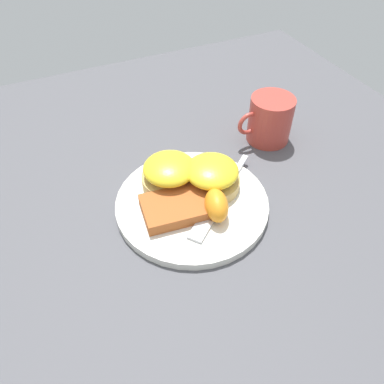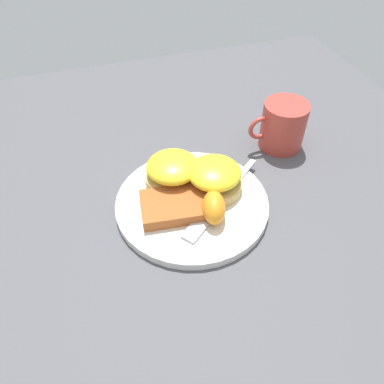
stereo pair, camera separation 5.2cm
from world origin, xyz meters
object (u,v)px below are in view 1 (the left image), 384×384
at_px(sandwich_benedict_right, 170,173).
at_px(hashbrown_patty, 180,206).
at_px(cup, 270,119).
at_px(sandwich_benedict_left, 212,176).
at_px(orange_wedge, 216,205).
at_px(fork, 219,200).

relative_size(sandwich_benedict_right, hashbrown_patty, 0.81).
relative_size(sandwich_benedict_right, cup, 0.84).
relative_size(sandwich_benedict_left, orange_wedge, 1.59).
bearing_deg(sandwich_benedict_right, cup, -166.82).
distance_m(fork, cup, 0.22).
height_order(sandwich_benedict_left, sandwich_benedict_right, same).
bearing_deg(fork, hashbrown_patty, -5.67).
bearing_deg(orange_wedge, cup, -142.18).
relative_size(sandwich_benedict_left, fork, 0.53).
distance_m(orange_wedge, cup, 0.24).
relative_size(fork, cup, 1.58).
bearing_deg(sandwich_benedict_left, cup, -152.42).
bearing_deg(sandwich_benedict_left, hashbrown_patty, 22.35).
xyz_separation_m(orange_wedge, fork, (-0.02, -0.03, -0.02)).
distance_m(sandwich_benedict_right, hashbrown_patty, 0.07).
bearing_deg(hashbrown_patty, sandwich_benedict_right, -98.49).
relative_size(sandwich_benedict_right, fork, 0.53).
bearing_deg(orange_wedge, sandwich_benedict_right, -68.24).
height_order(fork, cup, cup).
bearing_deg(hashbrown_patty, orange_wedge, 146.24).
height_order(sandwich_benedict_right, hashbrown_patty, sandwich_benedict_right).
xyz_separation_m(hashbrown_patty, fork, (-0.07, 0.01, -0.01)).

